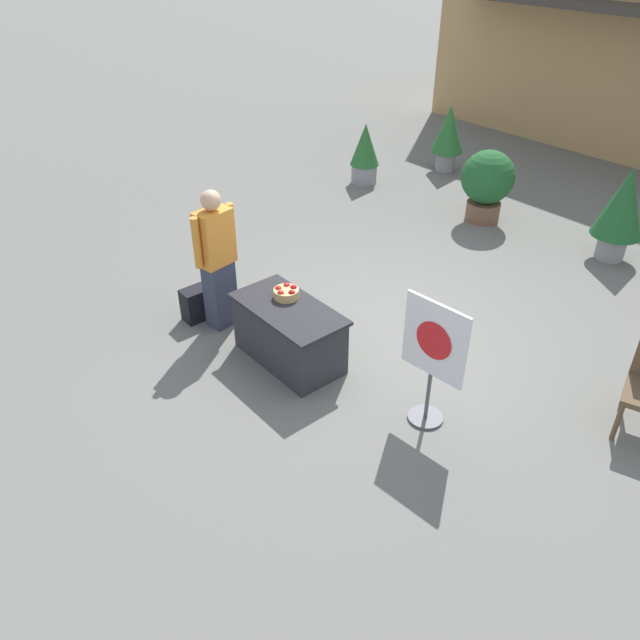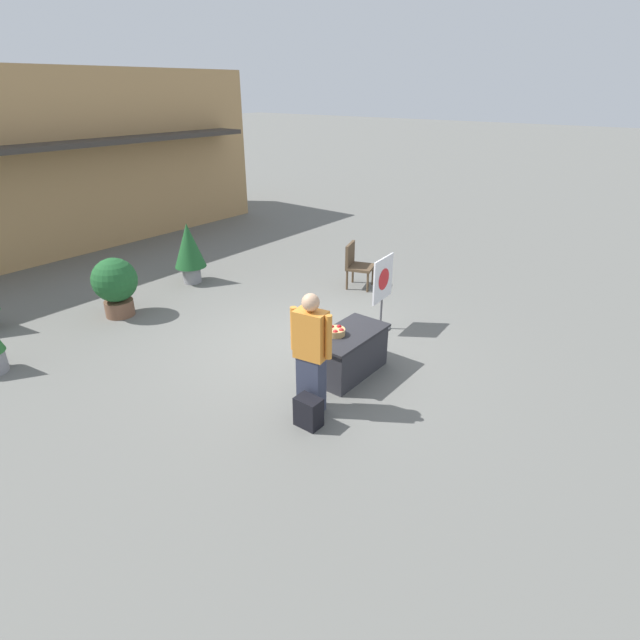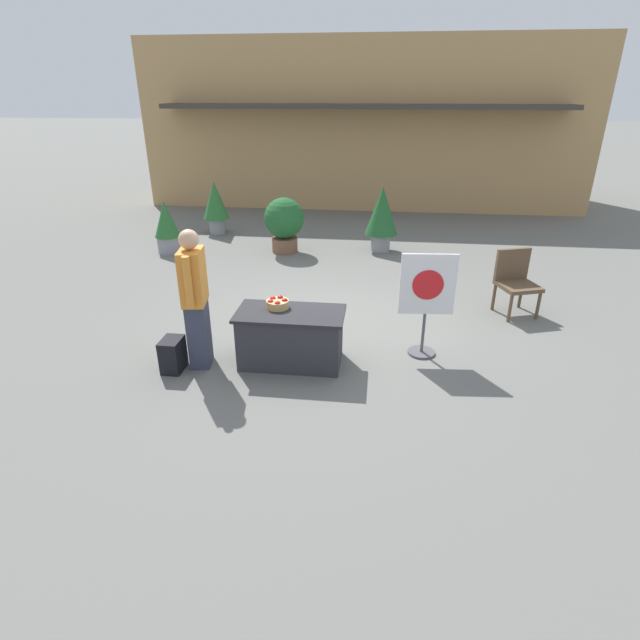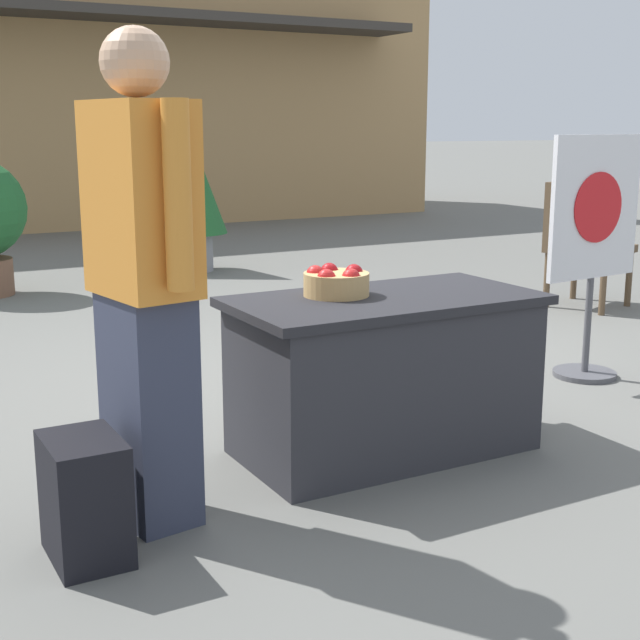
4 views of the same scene
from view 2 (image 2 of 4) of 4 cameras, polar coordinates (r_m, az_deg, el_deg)
name	(u,v)px [view 2 (image 2 of 4)]	position (r m, az deg, el deg)	size (l,w,h in m)	color
ground_plane	(304,346)	(8.67, -1.85, -3.03)	(120.00, 120.00, 0.00)	slate
storefront_building	(24,161)	(16.08, -30.76, 15.36)	(12.60, 4.68, 4.56)	tan
display_table	(348,353)	(7.75, 3.23, -3.76)	(1.34, 0.70, 0.70)	#2D2D33
apple_basket	(336,331)	(7.48, 1.80, -1.30)	(0.29, 0.29, 0.13)	tan
person_visitor	(311,353)	(6.60, -1.03, -3.84)	(0.32, 0.60, 1.75)	#33384C
backpack	(308,412)	(6.67, -1.33, -10.46)	(0.24, 0.34, 0.42)	black
poster_board	(382,289)	(9.06, 7.14, 3.52)	(0.70, 0.36, 1.37)	#4C4C51
patio_chair	(356,263)	(11.11, 4.14, 6.52)	(0.70, 0.70, 0.99)	brown
potted_plant_far_left	(189,249)	(11.65, -14.75, 7.90)	(0.70, 0.70, 1.37)	gray
potted_plant_far_right	(115,284)	(10.36, -22.37, 3.86)	(0.85, 0.85, 1.16)	brown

